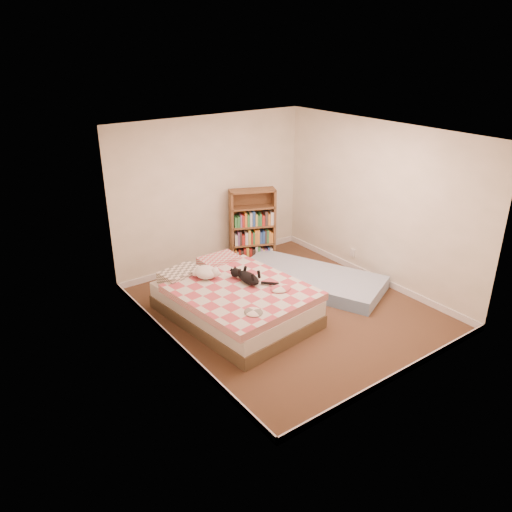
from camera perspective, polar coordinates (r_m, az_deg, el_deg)
room at (r=6.73m, az=3.77°, el=2.86°), size 3.51×4.01×2.51m
bed at (r=6.93m, az=-2.59°, el=-5.03°), size 1.72×2.24×0.56m
bookshelf at (r=8.58m, az=-0.49°, el=2.57°), size 0.87×0.55×1.28m
floor_mattress at (r=7.90m, az=6.18°, el=-2.63°), size 1.85×2.46×0.20m
black_cat at (r=6.85m, az=-1.03°, el=-2.39°), size 0.31×0.73×0.16m
white_dog at (r=6.99m, az=-5.65°, el=-1.85°), size 0.35×0.37×0.16m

